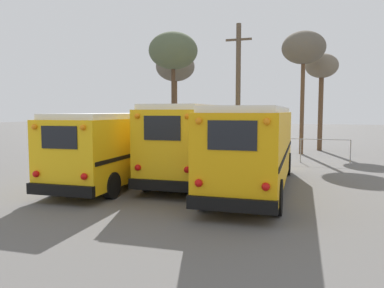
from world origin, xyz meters
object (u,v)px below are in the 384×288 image
school_bus_0 (132,143)px  school_bus_2 (255,145)px  utility_pole (238,88)px  bare_tree_2 (173,52)px  bare_tree_0 (175,68)px  bare_tree_1 (322,69)px  school_bus_1 (198,139)px  bare_tree_3 (304,49)px

school_bus_0 → school_bus_2: school_bus_2 is taller
utility_pole → bare_tree_2: (-5.15, 0.74, 2.88)m
school_bus_2 → bare_tree_2: bare_tree_2 is taller
school_bus_2 → bare_tree_0: bearing=120.9°
bare_tree_0 → bare_tree_1: 12.35m
bare_tree_0 → bare_tree_1: bearing=-2.6°
school_bus_1 → school_bus_2: 3.30m
bare_tree_1 → bare_tree_3: bare_tree_3 is taller
school_bus_0 → bare_tree_3: 15.35m
bare_tree_1 → school_bus_0: bearing=-117.1°
school_bus_1 → bare_tree_0: size_ratio=1.15×
school_bus_0 → bare_tree_0: bearing=105.1°
bare_tree_0 → bare_tree_3: size_ratio=0.96×
bare_tree_0 → bare_tree_3: bare_tree_3 is taller
school_bus_0 → bare_tree_0: bare_tree_0 is taller
school_bus_2 → utility_pole: 12.06m
school_bus_0 → bare_tree_2: (-2.58, 11.34, 5.90)m
bare_tree_2 → bare_tree_3: size_ratio=1.04×
school_bus_2 → bare_tree_0: bare_tree_0 is taller
bare_tree_0 → bare_tree_3: bearing=-18.0°
school_bus_2 → bare_tree_2: size_ratio=1.12×
school_bus_1 → bare_tree_0: bare_tree_0 is taller
bare_tree_1 → school_bus_1: bearing=-109.3°
school_bus_1 → utility_pole: (-0.30, 9.64, 2.85)m
bare_tree_2 → bare_tree_3: (9.35, 1.18, -0.14)m
utility_pole → bare_tree_2: utility_pole is taller
school_bus_0 → bare_tree_1: 18.13m
bare_tree_1 → bare_tree_2: size_ratio=0.83×
school_bus_1 → utility_pole: utility_pole is taller
school_bus_2 → bare_tree_0: (-10.08, 16.81, 5.17)m
bare_tree_0 → bare_tree_2: size_ratio=0.93×
bare_tree_3 → bare_tree_0: bearing=162.0°
school_bus_1 → bare_tree_0: bearing=115.4°
school_bus_1 → bare_tree_1: 16.14m
school_bus_2 → bare_tree_3: size_ratio=1.17×
school_bus_0 → bare_tree_3: size_ratio=1.28×
utility_pole → school_bus_2: bearing=-74.3°
bare_tree_1 → bare_tree_3: 3.47m
school_bus_0 → school_bus_1: (2.87, 0.96, 0.17)m
bare_tree_3 → school_bus_2: bearing=-94.5°
bare_tree_0 → school_bus_2: bearing=-59.1°
bare_tree_2 → school_bus_0: bearing=-77.2°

